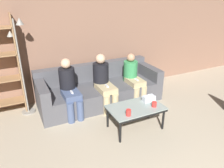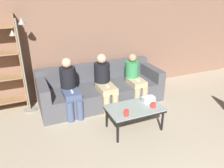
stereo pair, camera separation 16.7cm
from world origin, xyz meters
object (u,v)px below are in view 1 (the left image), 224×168
object	(u,v)px
couch	(99,89)
cup_near_left	(154,104)
cup_near_right	(128,113)
standing_lamp	(20,58)
coffee_table	(136,109)
seated_person_mid_right	(133,77)
seated_person_left_end	(69,87)
seated_person_mid_left	(103,80)
tissue_box	(149,98)

from	to	relation	value
couch	cup_near_left	distance (m)	1.42
couch	cup_near_left	bearing A→B (deg)	-71.12
cup_near_right	standing_lamp	bearing A→B (deg)	130.79
coffee_table	seated_person_mid_right	xyz separation A→B (m)	(0.53, 0.98, 0.16)
cup_near_right	cup_near_left	bearing A→B (deg)	6.36
coffee_table	standing_lamp	xyz separation A→B (m)	(-1.61, 1.39, 0.74)
seated_person_mid_right	seated_person_left_end	bearing A→B (deg)	179.80
cup_near_right	seated_person_mid_left	world-z (taller)	seated_person_mid_left
couch	seated_person_mid_right	xyz separation A→B (m)	(0.70, -0.23, 0.25)
tissue_box	seated_person_mid_right	world-z (taller)	seated_person_mid_right
seated_person_left_end	seated_person_mid_right	bearing A→B (deg)	-0.20
coffee_table	cup_near_right	bearing A→B (deg)	-143.37
couch	coffee_table	size ratio (longest dim) A/B	2.73
standing_lamp	seated_person_mid_right	xyz separation A→B (m)	(2.14, -0.41, -0.58)
seated_person_mid_left	seated_person_left_end	bearing A→B (deg)	179.49
couch	seated_person_left_end	distance (m)	0.79
seated_person_left_end	couch	bearing A→B (deg)	17.48
tissue_box	seated_person_mid_right	bearing A→B (deg)	76.82
seated_person_mid_right	cup_near_left	bearing A→B (deg)	-102.38
cup_near_right	standing_lamp	size ratio (longest dim) A/B	0.06
cup_near_right	seated_person_left_end	xyz separation A→B (m)	(-0.62, 1.17, 0.10)
coffee_table	seated_person_mid_left	xyz separation A→B (m)	(-0.17, 0.98, 0.20)
cup_near_right	seated_person_mid_right	world-z (taller)	seated_person_mid_right
coffee_table	seated_person_mid_right	size ratio (longest dim) A/B	0.92
cup_near_left	seated_person_left_end	world-z (taller)	seated_person_left_end
cup_near_left	seated_person_mid_right	size ratio (longest dim) A/B	0.09
coffee_table	tissue_box	world-z (taller)	tissue_box
cup_near_left	seated_person_mid_left	distance (m)	1.20
tissue_box	standing_lamp	bearing A→B (deg)	145.98
coffee_table	seated_person_mid_left	bearing A→B (deg)	99.89
cup_near_right	seated_person_mid_left	bearing A→B (deg)	86.08
coffee_table	cup_near_right	world-z (taller)	cup_near_right
cup_near_left	tissue_box	bearing A→B (deg)	81.02
coffee_table	cup_near_left	xyz separation A→B (m)	(0.29, -0.13, 0.09)
coffee_table	seated_person_mid_right	bearing A→B (deg)	61.71
couch	seated_person_mid_right	distance (m)	0.78
tissue_box	coffee_table	bearing A→B (deg)	-164.66
cup_near_left	tissue_box	distance (m)	0.22
tissue_box	standing_lamp	world-z (taller)	standing_lamp
coffee_table	cup_near_left	bearing A→B (deg)	-23.96
seated_person_left_end	seated_person_mid_right	size ratio (longest dim) A/B	1.07
coffee_table	seated_person_mid_left	distance (m)	1.01
standing_lamp	seated_person_mid_right	bearing A→B (deg)	-10.84
seated_person_left_end	tissue_box	bearing A→B (deg)	-37.09
coffee_table	tissue_box	xyz separation A→B (m)	(0.32, 0.09, 0.10)
cup_near_right	standing_lamp	world-z (taller)	standing_lamp
couch	cup_near_right	size ratio (longest dim) A/B	24.11
cup_near_right	tissue_box	distance (m)	0.63
seated_person_left_end	seated_person_mid_right	world-z (taller)	seated_person_left_end
seated_person_mid_left	seated_person_mid_right	distance (m)	0.70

